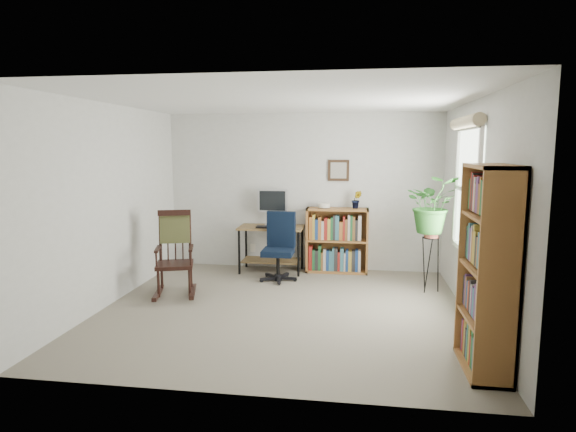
% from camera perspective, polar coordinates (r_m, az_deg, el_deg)
% --- Properties ---
extents(floor, '(4.20, 4.00, 0.00)m').
position_cam_1_polar(floor, '(5.75, -0.58, -10.99)').
color(floor, gray).
rests_on(floor, ground).
extents(ceiling, '(4.20, 4.00, 0.00)m').
position_cam_1_polar(ceiling, '(5.46, -0.62, 13.58)').
color(ceiling, white).
rests_on(ceiling, ground).
extents(wall_back, '(4.20, 0.00, 2.40)m').
position_cam_1_polar(wall_back, '(7.44, 1.77, 2.86)').
color(wall_back, silver).
rests_on(wall_back, ground).
extents(wall_front, '(4.20, 0.00, 2.40)m').
position_cam_1_polar(wall_front, '(3.53, -5.60, -3.01)').
color(wall_front, silver).
rests_on(wall_front, ground).
extents(wall_left, '(0.00, 4.00, 2.40)m').
position_cam_1_polar(wall_left, '(6.15, -20.31, 1.26)').
color(wall_left, silver).
rests_on(wall_left, ground).
extents(wall_right, '(0.00, 4.00, 2.40)m').
position_cam_1_polar(wall_right, '(5.55, 21.34, 0.52)').
color(wall_right, silver).
rests_on(wall_right, ground).
extents(window, '(0.12, 1.20, 1.50)m').
position_cam_1_polar(window, '(5.82, 20.40, 2.87)').
color(window, white).
rests_on(window, wall_right).
extents(desk, '(0.97, 0.53, 0.70)m').
position_cam_1_polar(desk, '(7.34, -2.00, -3.94)').
color(desk, brown).
rests_on(desk, floor).
extents(monitor, '(0.46, 0.16, 0.56)m').
position_cam_1_polar(monitor, '(7.37, -1.83, 1.07)').
color(monitor, '#BABABF').
rests_on(monitor, desk).
extents(keyboard, '(0.40, 0.15, 0.02)m').
position_cam_1_polar(keyboard, '(7.16, -2.18, -1.31)').
color(keyboard, black).
rests_on(keyboard, desk).
extents(office_chair, '(0.58, 0.58, 0.99)m').
position_cam_1_polar(office_chair, '(6.81, -1.20, -3.64)').
color(office_chair, black).
rests_on(office_chair, floor).
extents(rocking_chair, '(0.82, 1.07, 1.10)m').
position_cam_1_polar(rocking_chair, '(6.30, -13.31, -4.31)').
color(rocking_chair, black).
rests_on(rocking_chair, floor).
extents(low_bookshelf, '(0.93, 0.31, 0.98)m').
position_cam_1_polar(low_bookshelf, '(7.32, 5.84, -2.88)').
color(low_bookshelf, '#9C6533').
rests_on(low_bookshelf, floor).
extents(tall_bookshelf, '(0.33, 0.76, 1.75)m').
position_cam_1_polar(tall_bookshelf, '(4.35, 22.55, -5.89)').
color(tall_bookshelf, '#9C6533').
rests_on(tall_bookshelf, floor).
extents(plant_stand, '(0.30, 0.30, 0.84)m').
position_cam_1_polar(plant_stand, '(6.60, 16.50, -5.01)').
color(plant_stand, black).
rests_on(plant_stand, floor).
extents(spider_plant, '(1.69, 1.88, 1.46)m').
position_cam_1_polar(spider_plant, '(6.45, 16.89, 4.47)').
color(spider_plant, '#276322').
rests_on(spider_plant, plant_stand).
extents(potted_plant_small, '(0.13, 0.24, 0.11)m').
position_cam_1_polar(potted_plant_small, '(7.24, 8.12, 1.31)').
color(potted_plant_small, '#276322').
rests_on(potted_plant_small, low_bookshelf).
extents(framed_picture, '(0.32, 0.04, 0.32)m').
position_cam_1_polar(framed_picture, '(7.35, 6.01, 5.39)').
color(framed_picture, black).
rests_on(framed_picture, wall_back).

